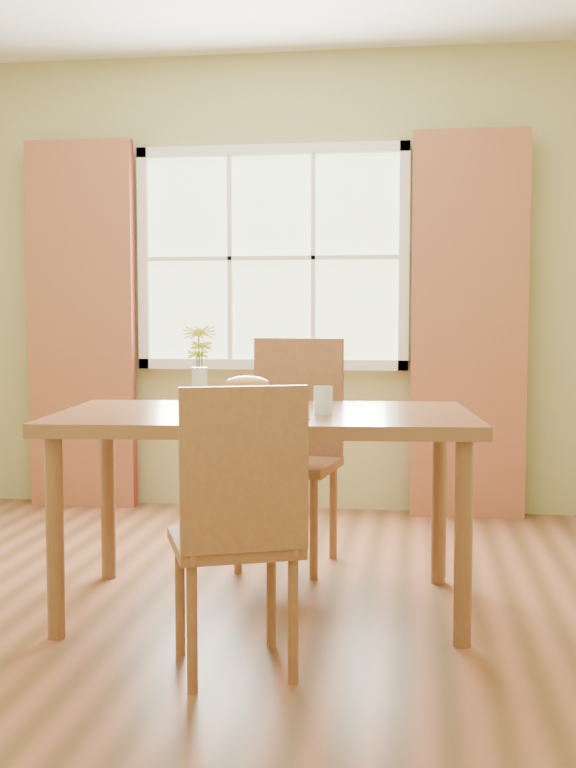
% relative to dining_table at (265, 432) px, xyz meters
% --- Properties ---
extents(room, '(4.24, 3.84, 2.74)m').
position_rel_dining_table_xyz_m(room, '(-0.26, -0.02, 0.65)').
color(room, brown).
rests_on(room, ground).
extents(window, '(1.62, 0.06, 1.32)m').
position_rel_dining_table_xyz_m(window, '(-0.26, 1.85, 0.80)').
color(window, beige).
rests_on(window, room).
extents(curtain_left, '(0.65, 0.08, 2.20)m').
position_rel_dining_table_xyz_m(curtain_left, '(-1.41, 1.76, 0.40)').
color(curtain_left, maroon).
rests_on(curtain_left, room).
extents(curtain_right, '(0.65, 0.08, 2.20)m').
position_rel_dining_table_xyz_m(curtain_right, '(0.89, 1.76, 0.40)').
color(curtain_right, maroon).
rests_on(curtain_right, room).
extents(dining_table, '(1.68, 1.04, 0.79)m').
position_rel_dining_table_xyz_m(dining_table, '(0.00, 0.00, 0.00)').
color(dining_table, brown).
rests_on(dining_table, room).
extents(chair_near, '(0.51, 0.51, 0.95)m').
position_rel_dining_table_xyz_m(chair_near, '(0.03, -0.70, -0.18)').
color(chair_near, brown).
rests_on(chair_near, room).
extents(chair_far, '(0.50, 0.50, 1.05)m').
position_rel_dining_table_xyz_m(chair_far, '(0.01, 0.71, -0.13)').
color(chair_far, brown).
rests_on(chair_far, room).
extents(placemat, '(0.52, 0.44, 0.01)m').
position_rel_dining_table_xyz_m(placemat, '(-0.05, -0.16, 0.08)').
color(placemat, beige).
rests_on(placemat, dining_table).
extents(plate, '(0.33, 0.33, 0.01)m').
position_rel_dining_table_xyz_m(plate, '(-0.06, -0.13, 0.09)').
color(plate, '#C1E338').
rests_on(plate, placemat).
extents(croissant_sandwich, '(0.20, 0.16, 0.13)m').
position_rel_dining_table_xyz_m(croissant_sandwich, '(-0.05, -0.12, 0.16)').
color(croissant_sandwich, gold).
rests_on(croissant_sandwich, plate).
extents(water_glass, '(0.07, 0.07, 0.11)m').
position_rel_dining_table_xyz_m(water_glass, '(0.24, -0.08, 0.13)').
color(water_glass, silver).
rests_on(water_glass, dining_table).
extents(flower_vase, '(0.14, 0.14, 0.33)m').
position_rel_dining_table_xyz_m(flower_vase, '(-0.30, 0.16, 0.28)').
color(flower_vase, silver).
rests_on(flower_vase, dining_table).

